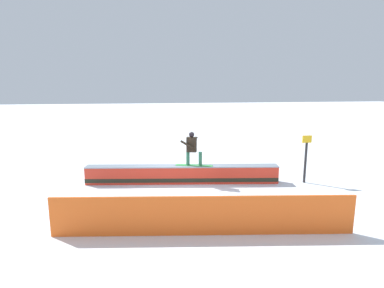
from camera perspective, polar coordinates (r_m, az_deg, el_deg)
The scene contains 5 objects.
ground_plane at distance 12.67m, azimuth -1.81°, elevation -7.29°, with size 120.00×120.00×0.00m, color white.
grind_box at distance 12.57m, azimuth -1.82°, elevation -5.85°, with size 7.86×1.57×0.74m.
snowboarder at distance 12.31m, azimuth 0.03°, elevation -0.68°, with size 1.53×0.70×1.40m.
safety_fence at distance 8.30m, azimuth 2.19°, elevation -13.31°, with size 8.10×0.06×1.10m, color orange.
trail_marker at distance 13.28m, azimuth 20.56°, elevation -2.41°, with size 0.40×0.10×1.98m.
Camera 1 is at (1.49, 11.96, 3.93)m, focal length 28.42 mm.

